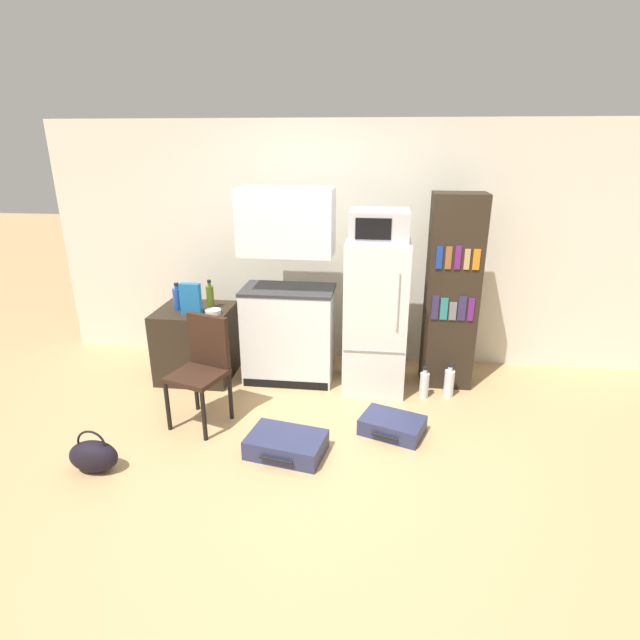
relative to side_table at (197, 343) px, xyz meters
The scene contains 18 objects.
ground_plane 1.87m from the side_table, 44.35° to the right, with size 24.00×24.00×0.00m, color tan.
wall_back 1.89m from the side_table, 25.47° to the left, with size 6.40×0.10×2.47m.
side_table is the anchor object (origin of this frame).
kitchen_hutch 1.05m from the side_table, ahead, with size 0.88×0.51×1.87m.
refrigerator 1.80m from the side_table, ahead, with size 0.57×0.65×1.43m.
microwave 2.14m from the side_table, ahead, with size 0.52×0.44×0.26m.
bookshelf 2.53m from the side_table, ahead, with size 0.48×0.34×1.83m.
bottle_blue_soda 0.49m from the side_table, 169.91° to the right, with size 0.09×0.09×0.27m.
bottle_olive_oil 0.50m from the side_table, 19.92° to the left, with size 0.07×0.07×0.28m.
bottle_clear_short 0.46m from the side_table, 113.92° to the left, with size 0.06×0.06×0.20m.
bowl 0.46m from the side_table, 25.17° to the right, with size 0.15×0.15×0.04m.
cereal_box 0.53m from the side_table, 75.42° to the right, with size 0.19×0.07×0.30m.
chair 0.91m from the side_table, 65.58° to the right, with size 0.50×0.51×0.92m.
suitcase_large_flat 1.69m from the side_table, 47.17° to the right, with size 0.64×0.48×0.15m.
suitcase_small_flat 2.13m from the side_table, 23.31° to the right, with size 0.58×0.48×0.14m.
handbag 1.63m from the side_table, 97.40° to the right, with size 0.36×0.20×0.33m.
water_bottle_front 2.26m from the side_table, ahead, with size 0.09×0.09×0.31m.
water_bottle_middle 2.49m from the side_table, ahead, with size 0.09×0.09×0.33m.
Camera 1 is at (0.47, -3.14, 2.27)m, focal length 28.00 mm.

